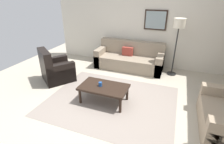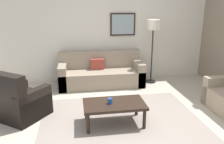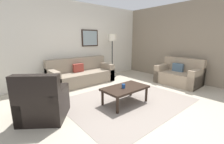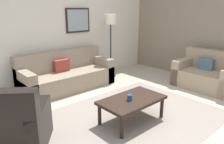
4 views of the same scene
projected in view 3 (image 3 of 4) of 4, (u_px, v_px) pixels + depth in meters
ground_plane at (127, 100)px, 3.83m from camera, size 8.00×8.00×0.00m
rear_partition at (76, 43)px, 5.45m from camera, size 6.00×0.12×2.80m
stone_feature_panel at (186, 43)px, 5.41m from camera, size 0.12×5.20×2.80m
area_rug at (127, 100)px, 3.83m from camera, size 2.98×2.37×0.01m
couch_main at (81, 75)px, 5.25m from camera, size 2.20×0.87×0.88m
couch_loveseat at (179, 75)px, 5.19m from camera, size 0.90×1.36×0.88m
armchair_leather at (43, 105)px, 2.88m from camera, size 1.12×1.12×0.95m
coffee_table at (125, 89)px, 3.60m from camera, size 1.10×0.64×0.41m
cup at (123, 86)px, 3.52m from camera, size 0.08×0.08×0.10m
lamp_standing at (112, 42)px, 5.84m from camera, size 0.32×0.32×1.71m
framed_artwork at (90, 38)px, 5.69m from camera, size 0.69×0.04×0.61m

